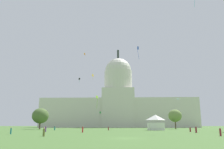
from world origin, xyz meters
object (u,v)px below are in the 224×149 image
Objects in this scene: tree_east_mid at (175,116)px; person_teal_near_tree_west at (11,131)px; person_maroon_near_tree_east at (220,132)px; tree_west_near at (40,116)px; kite_gold_mid at (93,76)px; person_olive_mid_center at (44,132)px; person_purple_edge_east at (46,129)px; person_maroon_front_center at (196,130)px; kite_blue_mid at (138,50)px; person_red_back_right at (83,130)px; person_maroon_mid_left at (108,129)px; kite_cyan_low at (179,100)px; kite_orange_high at (85,54)px; kite_lime_low at (97,99)px; person_teal_near_tent at (55,128)px; person_maroon_lawn_far_right at (190,130)px; event_tent at (156,122)px; kite_green_low at (100,112)px; kite_black_mid at (79,79)px; capitol_building at (118,105)px.

tree_east_mid is 6.55× the size of person_teal_near_tree_west.
tree_east_mid reaches higher than person_maroon_near_tree_east.
kite_gold_mid is (25.98, -0.28, 20.22)m from tree_west_near.
tree_east_mid is 6.34× the size of person_olive_mid_center.
tree_east_mid is at bearing 95.47° from person_teal_near_tree_west.
tree_west_near is 5.90× the size of person_purple_edge_east.
person_maroon_front_center is 1.10× the size of person_teal_near_tree_west.
person_red_back_right is at bearing 16.09° from kite_blue_mid.
kite_gold_mid reaches higher than person_maroon_mid_left.
person_maroon_near_tree_east is 77.89m from kite_cyan_low.
person_maroon_front_center is 1.26× the size of kite_orange_high.
kite_orange_high reaches higher than person_maroon_front_center.
person_maroon_near_tree_east is at bearing 111.81° from kite_gold_mid.
kite_lime_low is 20.95m from kite_blue_mid.
person_olive_mid_center is 51.42m from person_teal_near_tent.
person_maroon_lawn_far_right is (-7.78, -53.53, -6.32)m from tree_east_mid.
event_tent is 59.08m from person_olive_mid_center.
event_tent reaches higher than person_maroon_front_center.
kite_gold_mid is (8.54, 42.59, 25.95)m from person_purple_edge_east.
person_olive_mid_center is (26.16, -69.73, -5.78)m from tree_west_near.
person_teal_near_tree_west is at bearing 74.65° from kite_gold_mid.
person_maroon_mid_left is at bearing -171.58° from kite_cyan_low.
kite_orange_high is 68.15m from kite_blue_mid.
kite_gold_mid reaches higher than kite_blue_mid.
tree_west_near is at bearing 114.13° from kite_lime_low.
person_maroon_front_center is at bearing -68.22° from kite_orange_high.
person_olive_mid_center is 1.09× the size of person_maroon_mid_left.
person_maroon_near_tree_east is 51.33m from person_maroon_mid_left.
kite_green_low is at bearing -169.34° from person_maroon_near_tree_east.
kite_lime_low is at bearing -53.38° from tree_west_near.
tree_east_mid is 70.89m from tree_west_near.
kite_blue_mid is at bearing 110.88° from kite_gold_mid.
event_tent reaches higher than person_teal_near_tent.
kite_black_mid is at bearing 163.82° from kite_cyan_low.
kite_blue_mid is (16.68, 4.94, 25.31)m from person_red_back_right.
kite_cyan_low is (45.00, 8.80, -11.54)m from kite_gold_mid.
kite_lime_low is (14.88, -62.14, -34.24)m from kite_orange_high.
person_red_back_right is 70.86m from kite_cyan_low.
tree_east_mid is 63.39m from kite_green_low.
person_red_back_right is (16.15, -27.25, 0.05)m from person_teal_near_tent.
person_maroon_mid_left is at bearing -77.70° from kite_orange_high.
kite_black_mid is at bearing 39.87° from kite_gold_mid.
kite_black_mid is (5.18, 53.89, 23.05)m from person_teal_near_tree_west.
person_maroon_lawn_far_right is 58.54m from kite_black_mid.
person_maroon_lawn_far_right is at bearing 131.06° from kite_black_mid.
person_purple_edge_east is at bearing 163.90° from person_maroon_lawn_far_right.
capitol_building is 77.23m from kite_cyan_low.
person_teal_near_tent is 0.55× the size of kite_gold_mid.
kite_orange_high reaches higher than person_teal_near_tent.
kite_blue_mid is at bearing -32.11° from person_olive_mid_center.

